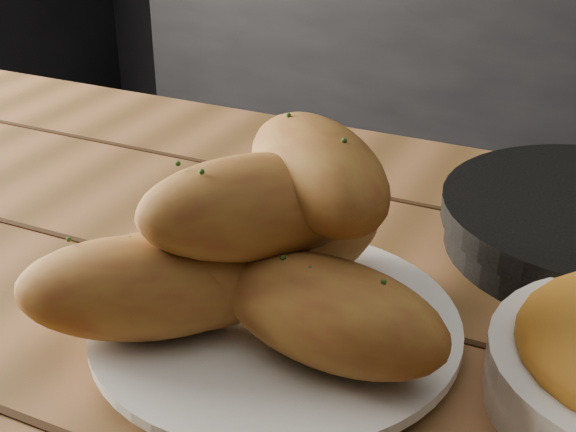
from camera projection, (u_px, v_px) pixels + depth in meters
name	position (u px, v px, depth m)	size (l,w,h in m)	color
plate	(276.00, 328.00, 0.57)	(0.26, 0.26, 0.02)	white
bread_rolls	(252.00, 251.00, 0.54)	(0.30, 0.27, 0.14)	#A37A2D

